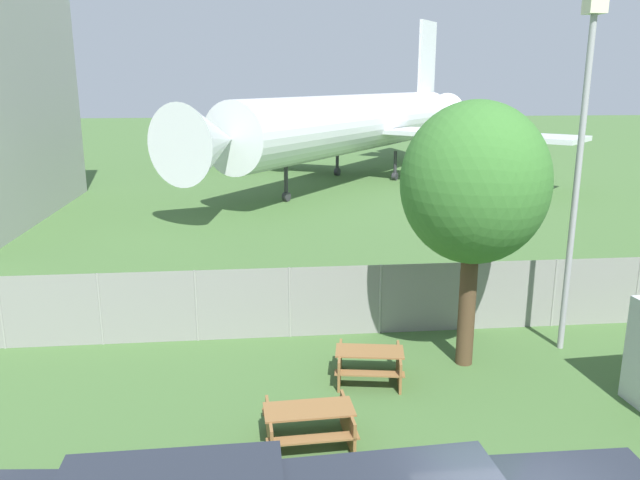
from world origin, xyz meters
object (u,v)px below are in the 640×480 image
(picnic_bench_near_cabin, at_px, (369,362))
(picnic_bench_open_grass, at_px, (309,422))
(airplane, at_px, (360,123))
(tree_near_hangar, at_px, (475,184))

(picnic_bench_near_cabin, height_order, picnic_bench_open_grass, same)
(airplane, distance_m, picnic_bench_near_cabin, 31.61)
(picnic_bench_near_cabin, bearing_deg, picnic_bench_open_grass, -123.25)
(picnic_bench_open_grass, xyz_separation_m, tree_near_hangar, (4.22, 3.21, 4.10))
(airplane, height_order, picnic_bench_open_grass, airplane)
(picnic_bench_open_grass, height_order, tree_near_hangar, tree_near_hangar)
(tree_near_hangar, bearing_deg, picnic_bench_open_grass, -142.77)
(picnic_bench_near_cabin, height_order, tree_near_hangar, tree_near_hangar)
(airplane, bearing_deg, picnic_bench_open_grass, 24.66)
(airplane, relative_size, picnic_bench_near_cabin, 18.00)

